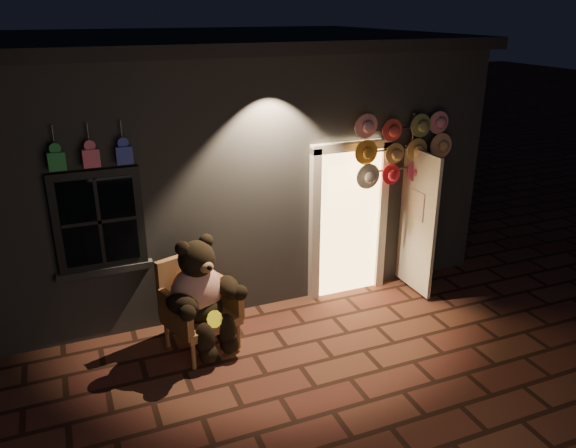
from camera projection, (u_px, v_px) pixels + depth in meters
ground at (300, 366)px, 6.41m from camera, size 60.00×60.00×0.00m
shop_building at (204, 144)px, 9.23m from camera, size 7.30×5.95×3.51m
wicker_armchair at (197, 303)px, 6.64m from camera, size 0.94×0.90×1.12m
teddy_bear at (201, 295)px, 6.46m from camera, size 0.95×0.88×1.38m
hat_rack at (401, 150)px, 7.49m from camera, size 1.43×0.22×2.53m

